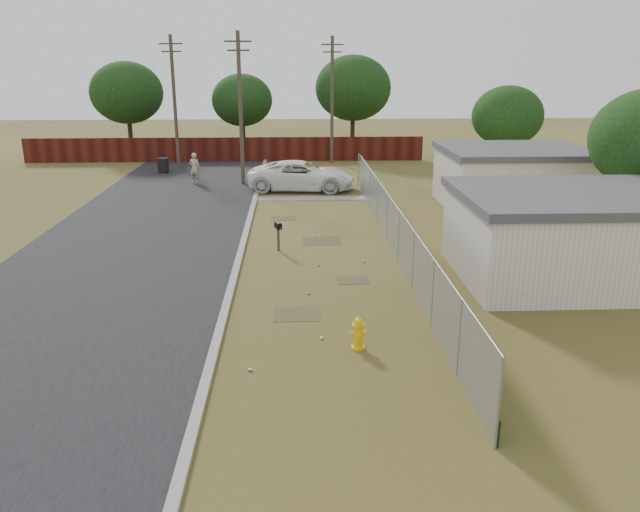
{
  "coord_description": "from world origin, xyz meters",
  "views": [
    {
      "loc": [
        -0.83,
        -22.52,
        7.4
      ],
      "look_at": [
        0.0,
        -2.61,
        1.1
      ],
      "focal_mm": 35.0,
      "sensor_mm": 36.0,
      "label": 1
    }
  ],
  "objects_px": {
    "pedestrian": "(195,168)",
    "trash_bin": "(163,165)",
    "pickup_truck": "(301,176)",
    "fire_hydrant": "(358,334)",
    "mailbox": "(278,228)"
  },
  "relations": [
    {
      "from": "mailbox",
      "to": "pickup_truck",
      "type": "distance_m",
      "value": 12.28
    },
    {
      "from": "fire_hydrant",
      "to": "pickup_truck",
      "type": "distance_m",
      "value": 21.33
    },
    {
      "from": "mailbox",
      "to": "trash_bin",
      "type": "xyz_separation_m",
      "value": [
        -8.23,
        18.52,
        -0.43
      ]
    },
    {
      "from": "mailbox",
      "to": "trash_bin",
      "type": "distance_m",
      "value": 20.27
    },
    {
      "from": "pickup_truck",
      "to": "pedestrian",
      "type": "bearing_deg",
      "value": 75.42
    },
    {
      "from": "pedestrian",
      "to": "trash_bin",
      "type": "height_order",
      "value": "pedestrian"
    },
    {
      "from": "trash_bin",
      "to": "pickup_truck",
      "type": "bearing_deg",
      "value": -34.01
    },
    {
      "from": "fire_hydrant",
      "to": "mailbox",
      "type": "xyz_separation_m",
      "value": [
        -2.32,
        9.05,
        0.52
      ]
    },
    {
      "from": "pedestrian",
      "to": "trash_bin",
      "type": "relative_size",
      "value": 1.87
    },
    {
      "from": "trash_bin",
      "to": "fire_hydrant",
      "type": "bearing_deg",
      "value": -69.07
    },
    {
      "from": "fire_hydrant",
      "to": "trash_bin",
      "type": "xyz_separation_m",
      "value": [
        -10.55,
        27.58,
        0.09
      ]
    },
    {
      "from": "mailbox",
      "to": "pedestrian",
      "type": "bearing_deg",
      "value": 110.57
    },
    {
      "from": "fire_hydrant",
      "to": "mailbox",
      "type": "distance_m",
      "value": 9.36
    },
    {
      "from": "mailbox",
      "to": "pickup_truck",
      "type": "height_order",
      "value": "pickup_truck"
    },
    {
      "from": "fire_hydrant",
      "to": "mailbox",
      "type": "relative_size",
      "value": 0.77
    }
  ]
}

